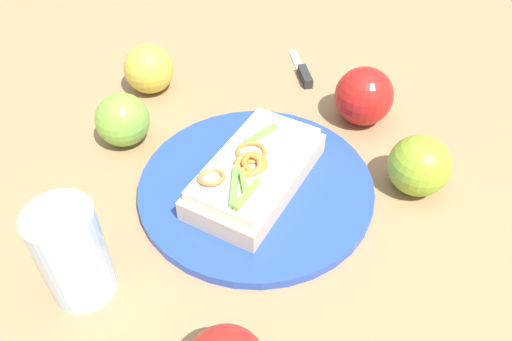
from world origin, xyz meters
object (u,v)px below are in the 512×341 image
object	(u,v)px
drinking_glass	(73,253)
sandwich	(255,171)
apple_0	(123,120)
apple_5	(364,96)
apple_3	(149,69)
knife	(303,72)
plate	(256,186)
apple_1	(419,166)

from	to	relation	value
drinking_glass	sandwich	bearing A→B (deg)	-133.00
apple_0	drinking_glass	bearing A→B (deg)	98.95
apple_0	apple_5	distance (m)	0.31
apple_3	drinking_glass	world-z (taller)	drinking_glass
drinking_glass	knife	xyz separation A→B (m)	(-0.18, -0.40, -0.05)
apple_3	apple_5	xyz separation A→B (m)	(-0.30, 0.02, 0.00)
sandwich	apple_0	world-z (taller)	apple_0
knife	apple_3	bearing A→B (deg)	89.02
drinking_glass	apple_5	bearing A→B (deg)	-130.58
plate	sandwich	distance (m)	0.03
apple_3	knife	xyz separation A→B (m)	(-0.22, -0.07, -0.03)
sandwich	apple_5	size ratio (longest dim) A/B	2.59
drinking_glass	plate	bearing A→B (deg)	-132.94
knife	apple_0	bearing A→B (deg)	112.07
sandwich	drinking_glass	size ratio (longest dim) A/B	1.86
plate	apple_1	size ratio (longest dim) A/B	3.85
apple_3	knife	distance (m)	0.23
plate	apple_1	world-z (taller)	apple_1
apple_1	knife	distance (m)	0.26
plate	apple_1	bearing A→B (deg)	-169.83
apple_1	apple_5	bearing A→B (deg)	-62.43
sandwich	apple_3	bearing A→B (deg)	65.73
apple_3	plate	bearing A→B (deg)	135.86
apple_3	knife	size ratio (longest dim) A/B	0.67
plate	knife	size ratio (longest dim) A/B	2.62
apple_0	apple_1	size ratio (longest dim) A/B	0.96
sandwich	apple_0	size ratio (longest dim) A/B	2.94
apple_5	knife	bearing A→B (deg)	-47.44
apple_5	knife	xyz separation A→B (m)	(0.09, -0.09, -0.03)
sandwich	drinking_glass	xyz separation A→B (m)	(0.15, 0.16, 0.02)
apple_0	plate	bearing A→B (deg)	161.17
apple_0	apple_5	size ratio (longest dim) A/B	0.88
apple_0	knife	xyz separation A→B (m)	(-0.21, -0.19, -0.03)
apple_0	apple_3	bearing A→B (deg)	-88.72
plate	sandwich	xyz separation A→B (m)	(0.00, 0.00, 0.03)
plate	apple_5	world-z (taller)	apple_5
apple_5	apple_0	bearing A→B (deg)	17.05
plate	apple_3	size ratio (longest dim) A/B	3.90
sandwich	apple_1	world-z (taller)	apple_1
sandwich	apple_1	xyz separation A→B (m)	(-0.18, -0.03, 0.00)
apple_0	apple_3	world-z (taller)	apple_3
apple_0	drinking_glass	size ratio (longest dim) A/B	0.63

